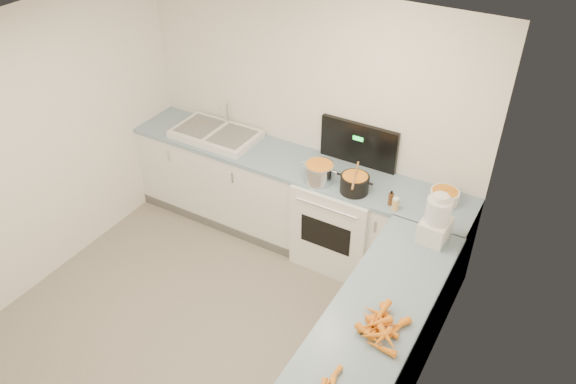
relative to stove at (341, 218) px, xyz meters
The scene contains 18 objects.
floor 1.84m from the stove, 108.07° to the right, with size 3.50×4.00×0.00m, color gray, non-canonical shape.
ceiling 2.69m from the stove, 108.07° to the right, with size 3.50×4.00×0.00m, color white, non-canonical shape.
wall_back 1.00m from the stove, 150.23° to the left, with size 3.50×2.50×0.00m, color white, non-canonical shape.
wall_left 2.96m from the stove, 143.77° to the right, with size 4.00×2.50×0.00m, color white, non-canonical shape.
wall_right 2.21m from the stove, 54.55° to the right, with size 4.00×2.50×0.00m, color white, non-canonical shape.
counter_back 0.55m from the stove, behind, with size 3.50×0.62×0.94m.
counter_right 1.65m from the stove, 56.99° to the right, with size 0.62×2.20×0.94m.
stove is the anchor object (origin of this frame).
sink 1.54m from the stove, behind, with size 0.86×0.52×0.31m.
steel_pot 0.59m from the stove, 136.73° to the right, with size 0.27×0.27×0.20m, color silver.
black_pot 0.58m from the stove, 41.35° to the right, with size 0.25×0.25×0.18m, color black.
wooden_spoon 0.68m from the stove, 41.35° to the right, with size 0.02×0.02×0.43m, color #AD7A47.
mixing_bowl 1.04m from the stove, ahead, with size 0.25×0.25×0.11m, color white.
extract_bottle 0.76m from the stove, 18.14° to the right, with size 0.05×0.05×0.11m, color #593319.
spice_jar 0.80m from the stove, 20.64° to the right, with size 0.06×0.06×0.10m, color #E5B266.
food_processor 1.25m from the stove, 23.49° to the right, with size 0.22×0.26×0.42m.
carrot_pile 1.86m from the stove, 56.91° to the right, with size 0.33×0.40×0.10m.
peelings 1.75m from the stove, behind, with size 0.26×0.26×0.01m.
Camera 1 is at (2.25, -2.24, 3.80)m, focal length 35.00 mm.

